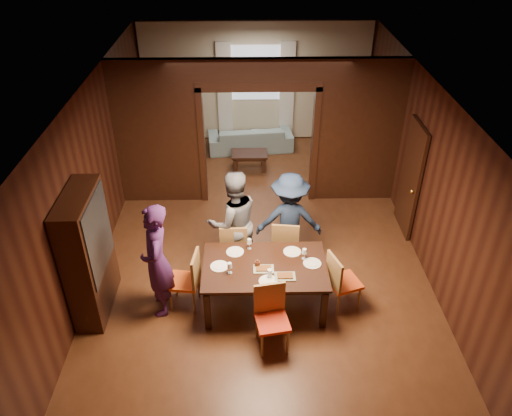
{
  "coord_description": "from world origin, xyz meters",
  "views": [
    {
      "loc": [
        -0.21,
        -7.19,
        5.52
      ],
      "look_at": [
        -0.08,
        -0.4,
        1.05
      ],
      "focal_mm": 35.0,
      "sensor_mm": 36.0,
      "label": 1
    }
  ],
  "objects_px": {
    "chair_left": "(184,280)",
    "chair_far_l": "(234,245)",
    "chair_right": "(344,281)",
    "hutch": "(88,254)",
    "dining_table": "(265,285)",
    "coffee_table": "(250,161)",
    "sofa": "(250,138)",
    "chair_near": "(272,320)",
    "person_navy": "(289,220)",
    "person_grey": "(233,222)",
    "person_purple": "(157,261)",
    "chair_far_r": "(285,242)"
  },
  "relations": [
    {
      "from": "dining_table",
      "to": "chair_far_r",
      "type": "xyz_separation_m",
      "value": [
        0.38,
        0.92,
        0.1
      ]
    },
    {
      "from": "person_grey",
      "to": "hutch",
      "type": "relative_size",
      "value": 0.9
    },
    {
      "from": "person_purple",
      "to": "hutch",
      "type": "relative_size",
      "value": 0.92
    },
    {
      "from": "person_grey",
      "to": "chair_near",
      "type": "distance_m",
      "value": 1.9
    },
    {
      "from": "person_grey",
      "to": "chair_right",
      "type": "relative_size",
      "value": 1.86
    },
    {
      "from": "sofa",
      "to": "hutch",
      "type": "bearing_deg",
      "value": 59.77
    },
    {
      "from": "chair_far_l",
      "to": "hutch",
      "type": "distance_m",
      "value": 2.3
    },
    {
      "from": "chair_right",
      "to": "chair_near",
      "type": "xyz_separation_m",
      "value": [
        -1.12,
        -0.79,
        0.0
      ]
    },
    {
      "from": "chair_far_r",
      "to": "hutch",
      "type": "distance_m",
      "value": 3.11
    },
    {
      "from": "chair_right",
      "to": "chair_far_l",
      "type": "xyz_separation_m",
      "value": [
        -1.68,
        0.91,
        0.0
      ]
    },
    {
      "from": "chair_far_l",
      "to": "chair_near",
      "type": "xyz_separation_m",
      "value": [
        0.56,
        -1.69,
        0.0
      ]
    },
    {
      "from": "person_navy",
      "to": "chair_left",
      "type": "relative_size",
      "value": 1.74
    },
    {
      "from": "person_navy",
      "to": "chair_right",
      "type": "height_order",
      "value": "person_navy"
    },
    {
      "from": "person_purple",
      "to": "chair_left",
      "type": "relative_size",
      "value": 1.9
    },
    {
      "from": "person_grey",
      "to": "chair_far_r",
      "type": "height_order",
      "value": "person_grey"
    },
    {
      "from": "person_grey",
      "to": "coffee_table",
      "type": "height_order",
      "value": "person_grey"
    },
    {
      "from": "person_purple",
      "to": "chair_far_l",
      "type": "height_order",
      "value": "person_purple"
    },
    {
      "from": "sofa",
      "to": "chair_left",
      "type": "height_order",
      "value": "chair_left"
    },
    {
      "from": "person_navy",
      "to": "dining_table",
      "type": "bearing_deg",
      "value": 68.65
    },
    {
      "from": "coffee_table",
      "to": "person_grey",
      "type": "bearing_deg",
      "value": -94.75
    },
    {
      "from": "chair_right",
      "to": "hutch",
      "type": "relative_size",
      "value": 0.48
    },
    {
      "from": "person_navy",
      "to": "chair_right",
      "type": "relative_size",
      "value": 1.74
    },
    {
      "from": "coffee_table",
      "to": "chair_near",
      "type": "distance_m",
      "value": 5.2
    },
    {
      "from": "person_purple",
      "to": "chair_right",
      "type": "xyz_separation_m",
      "value": [
        2.77,
        0.02,
        -0.44
      ]
    },
    {
      "from": "person_purple",
      "to": "person_grey",
      "type": "height_order",
      "value": "person_purple"
    },
    {
      "from": "dining_table",
      "to": "hutch",
      "type": "bearing_deg",
      "value": 179.81
    },
    {
      "from": "chair_right",
      "to": "person_purple",
      "type": "bearing_deg",
      "value": 70.88
    },
    {
      "from": "chair_near",
      "to": "person_grey",
      "type": "bearing_deg",
      "value": 97.33
    },
    {
      "from": "chair_right",
      "to": "chair_far_l",
      "type": "bearing_deg",
      "value": 42.14
    },
    {
      "from": "sofa",
      "to": "chair_far_l",
      "type": "xyz_separation_m",
      "value": [
        -0.31,
        -4.5,
        0.19
      ]
    },
    {
      "from": "sofa",
      "to": "chair_right",
      "type": "relative_size",
      "value": 2.08
    },
    {
      "from": "dining_table",
      "to": "chair_right",
      "type": "xyz_separation_m",
      "value": [
        1.2,
        -0.04,
        0.1
      ]
    },
    {
      "from": "person_purple",
      "to": "coffee_table",
      "type": "relative_size",
      "value": 2.3
    },
    {
      "from": "chair_right",
      "to": "chair_far_l",
      "type": "relative_size",
      "value": 1.0
    },
    {
      "from": "sofa",
      "to": "chair_left",
      "type": "distance_m",
      "value": 5.44
    },
    {
      "from": "chair_right",
      "to": "chair_left",
      "type": "bearing_deg",
      "value": 68.87
    },
    {
      "from": "person_purple",
      "to": "sofa",
      "type": "relative_size",
      "value": 0.91
    },
    {
      "from": "person_grey",
      "to": "chair_right",
      "type": "xyz_separation_m",
      "value": [
        1.68,
        -0.98,
        -0.42
      ]
    },
    {
      "from": "sofa",
      "to": "chair_far_l",
      "type": "distance_m",
      "value": 4.51
    },
    {
      "from": "dining_table",
      "to": "chair_left",
      "type": "distance_m",
      "value": 1.23
    },
    {
      "from": "chair_left",
      "to": "chair_far_l",
      "type": "bearing_deg",
      "value": 145.73
    },
    {
      "from": "person_purple",
      "to": "person_grey",
      "type": "distance_m",
      "value": 1.47
    },
    {
      "from": "chair_right",
      "to": "coffee_table",
      "type": "bearing_deg",
      "value": -1.92
    },
    {
      "from": "chair_left",
      "to": "chair_near",
      "type": "relative_size",
      "value": 1.0
    },
    {
      "from": "dining_table",
      "to": "coffee_table",
      "type": "xyz_separation_m",
      "value": [
        -0.19,
        4.35,
        -0.18
      ]
    },
    {
      "from": "chair_far_r",
      "to": "chair_near",
      "type": "distance_m",
      "value": 1.78
    },
    {
      "from": "person_purple",
      "to": "chair_right",
      "type": "height_order",
      "value": "person_purple"
    },
    {
      "from": "person_grey",
      "to": "person_navy",
      "type": "bearing_deg",
      "value": 168.07
    },
    {
      "from": "chair_right",
      "to": "chair_far_r",
      "type": "distance_m",
      "value": 1.27
    },
    {
      "from": "person_navy",
      "to": "coffee_table",
      "type": "relative_size",
      "value": 2.11
    }
  ]
}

